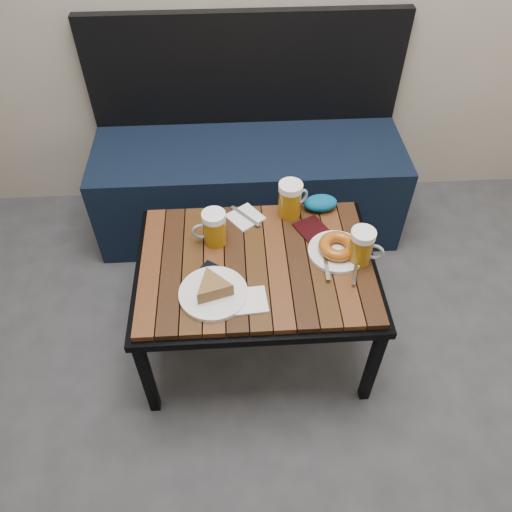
{
  "coord_description": "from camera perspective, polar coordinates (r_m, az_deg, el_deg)",
  "views": [
    {
      "loc": [
        -0.2,
        -0.13,
        1.74
      ],
      "look_at": [
        -0.13,
        1.03,
        0.5
      ],
      "focal_mm": 35.0,
      "sensor_mm": 36.0,
      "label": 1
    }
  ],
  "objects": [
    {
      "name": "bench",
      "position": [
        2.4,
        -0.84,
        9.13
      ],
      "size": [
        1.4,
        0.5,
        0.95
      ],
      "color": "black",
      "rests_on": "ground"
    },
    {
      "name": "cafe_table",
      "position": [
        1.75,
        0.0,
        -1.61
      ],
      "size": [
        0.84,
        0.62,
        0.47
      ],
      "color": "black",
      "rests_on": "ground"
    },
    {
      "name": "beer_mug_left",
      "position": [
        1.75,
        -4.85,
        3.22
      ],
      "size": [
        0.12,
        0.08,
        0.13
      ],
      "rotation": [
        0.0,
        0.0,
        3.17
      ],
      "color": "#96630C",
      "rests_on": "cafe_table"
    },
    {
      "name": "beer_mug_centre",
      "position": [
        1.85,
        3.97,
        6.51
      ],
      "size": [
        0.13,
        0.12,
        0.14
      ],
      "rotation": [
        0.0,
        0.0,
        0.55
      ],
      "color": "#96630C",
      "rests_on": "cafe_table"
    },
    {
      "name": "beer_mug_right",
      "position": [
        1.71,
        11.99,
        1.09
      ],
      "size": [
        0.13,
        0.1,
        0.13
      ],
      "rotation": [
        0.0,
        0.0,
        -0.37
      ],
      "color": "#96630C",
      "rests_on": "cafe_table"
    },
    {
      "name": "plate_pie",
      "position": [
        1.61,
        -4.94,
        -3.87
      ],
      "size": [
        0.22,
        0.22,
        0.06
      ],
      "color": "white",
      "rests_on": "cafe_table"
    },
    {
      "name": "plate_bagel",
      "position": [
        1.75,
        9.28,
        0.84
      ],
      "size": [
        0.2,
        0.26,
        0.06
      ],
      "color": "white",
      "rests_on": "cafe_table"
    },
    {
      "name": "napkin_left",
      "position": [
        1.88,
        -1.24,
        4.47
      ],
      "size": [
        0.16,
        0.16,
        0.01
      ],
      "rotation": [
        0.0,
        0.0,
        0.63
      ],
      "color": "white",
      "rests_on": "cafe_table"
    },
    {
      "name": "napkin_right",
      "position": [
        1.61,
        -1.0,
        -5.15
      ],
      "size": [
        0.13,
        0.12,
        0.01
      ],
      "rotation": [
        0.0,
        0.0,
        0.07
      ],
      "color": "white",
      "rests_on": "cafe_table"
    },
    {
      "name": "passport_navy",
      "position": [
        1.68,
        -5.58,
        -2.38
      ],
      "size": [
        0.14,
        0.15,
        0.01
      ],
      "primitive_type": "cube",
      "rotation": [
        0.0,
        0.0,
        -0.61
      ],
      "color": "black",
      "rests_on": "cafe_table"
    },
    {
      "name": "passport_burgundy",
      "position": [
        1.83,
        6.65,
        2.83
      ],
      "size": [
        0.15,
        0.17,
        0.01
      ],
      "primitive_type": "cube",
      "rotation": [
        0.0,
        0.0,
        0.46
      ],
      "color": "black",
      "rests_on": "cafe_table"
    },
    {
      "name": "knit_pouch",
      "position": [
        1.92,
        7.38,
        6.02
      ],
      "size": [
        0.13,
        0.09,
        0.06
      ],
      "primitive_type": "ellipsoid",
      "rotation": [
        0.0,
        0.0,
        0.07
      ],
      "color": "#053F8B",
      "rests_on": "cafe_table"
    }
  ]
}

